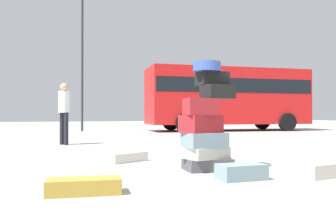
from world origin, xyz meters
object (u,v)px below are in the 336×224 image
at_px(suitcase_cream_white_trunk, 126,157).
at_px(lamp_post, 82,41).
at_px(suitcase_tower, 206,124).
at_px(suitcase_slate_right_side, 241,172).
at_px(suitcase_tan_left_side, 84,186).
at_px(person_bearded_onlooker, 64,108).
at_px(suitcase_cream_upright_blue, 320,170).
at_px(parked_bus, 227,95).

distance_m(suitcase_cream_white_trunk, lamp_post, 13.01).
xyz_separation_m(suitcase_tower, suitcase_slate_right_side, (0.03, -0.84, -0.58)).
bearing_deg(suitcase_tan_left_side, lamp_post, 90.67).
bearing_deg(suitcase_slate_right_side, suitcase_cream_white_trunk, 113.93).
height_order(suitcase_cream_white_trunk, suitcase_slate_right_side, suitcase_slate_right_side).
relative_size(person_bearded_onlooker, lamp_post, 0.24).
distance_m(suitcase_cream_white_trunk, suitcase_tan_left_side, 2.55).
relative_size(suitcase_tower, suitcase_cream_white_trunk, 2.19).
bearing_deg(suitcase_tower, suitcase_cream_upright_blue, -46.29).
distance_m(suitcase_cream_white_trunk, suitcase_cream_upright_blue, 3.13).
bearing_deg(suitcase_tan_left_side, suitcase_cream_upright_blue, 6.16).
bearing_deg(suitcase_slate_right_side, suitcase_tan_left_side, -175.11).
relative_size(suitcase_tan_left_side, parked_bus, 0.09).
xyz_separation_m(suitcase_tower, suitcase_tan_left_side, (-1.93, -0.88, -0.59)).
relative_size(suitcase_slate_right_side, parked_bus, 0.07).
bearing_deg(suitcase_cream_white_trunk, suitcase_tower, -83.22).
bearing_deg(parked_bus, suitcase_cream_white_trunk, -121.68).
bearing_deg(suitcase_cream_white_trunk, parked_bus, 26.70).
distance_m(suitcase_cream_white_trunk, person_bearded_onlooker, 4.21).
height_order(suitcase_tan_left_side, person_bearded_onlooker, person_bearded_onlooker).
relative_size(suitcase_tower, person_bearded_onlooker, 0.95).
bearing_deg(lamp_post, suitcase_tan_left_side, -100.01).
height_order(suitcase_tan_left_side, parked_bus, parked_bus).
distance_m(suitcase_tan_left_side, suitcase_slate_right_side, 1.96).
distance_m(suitcase_tower, suitcase_slate_right_side, 1.02).
relative_size(suitcase_tower, suitcase_cream_upright_blue, 2.76).
height_order(suitcase_slate_right_side, parked_bus, parked_bus).
bearing_deg(parked_bus, person_bearded_onlooker, -138.48).
bearing_deg(suitcase_tower, parked_bus, 55.74).
height_order(suitcase_tower, suitcase_slate_right_side, suitcase_tower).
height_order(suitcase_tower, person_bearded_onlooker, person_bearded_onlooker).
relative_size(suitcase_tan_left_side, person_bearded_onlooker, 0.45).
relative_size(suitcase_cream_upright_blue, person_bearded_onlooker, 0.34).
distance_m(suitcase_cream_white_trunk, suitcase_slate_right_side, 2.40).
height_order(person_bearded_onlooker, lamp_post, lamp_post).
relative_size(suitcase_tan_left_side, suitcase_slate_right_side, 1.28).
bearing_deg(person_bearded_onlooker, parked_bus, 99.93).
bearing_deg(suitcase_tan_left_side, suitcase_cream_white_trunk, 74.16).
bearing_deg(parked_bus, suitcase_cream_upright_blue, -108.98).
distance_m(person_bearded_onlooker, parked_bus, 10.58).
bearing_deg(lamp_post, suitcase_cream_upright_blue, -88.25).
distance_m(suitcase_tan_left_side, parked_bus, 15.44).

